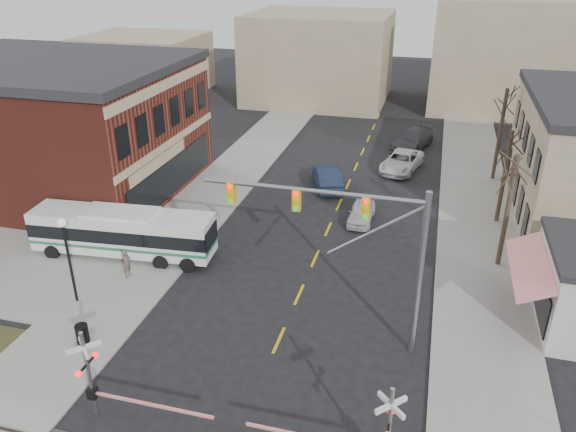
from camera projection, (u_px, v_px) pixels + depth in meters
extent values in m
plane|color=black|center=(267.00, 368.00, 24.90)|extent=(160.00, 160.00, 0.00)
cube|color=gray|center=(225.00, 181.00, 44.48)|extent=(5.00, 60.00, 0.12)
cube|color=gray|center=(475.00, 207.00, 40.07)|extent=(5.00, 60.00, 0.12)
cube|color=tan|center=(170.00, 143.00, 39.73)|extent=(0.10, 15.00, 0.50)
cube|color=tan|center=(165.00, 85.00, 37.95)|extent=(0.10, 15.00, 0.70)
cube|color=black|center=(173.00, 176.00, 40.82)|extent=(0.08, 13.00, 2.60)
cube|color=red|center=(529.00, 265.00, 27.08)|extent=(1.68, 6.00, 0.87)
cylinder|color=#382B21|center=(507.00, 211.00, 31.38)|extent=(0.28, 0.28, 6.75)
cylinder|color=#382B21|center=(504.00, 177.00, 36.63)|extent=(0.28, 0.28, 6.30)
cylinder|color=#382B21|center=(500.00, 135.00, 43.35)|extent=(0.28, 0.28, 7.20)
cube|color=silver|center=(123.00, 231.00, 33.25)|extent=(11.05, 3.25, 2.36)
cube|color=black|center=(122.00, 229.00, 33.19)|extent=(11.09, 3.30, 0.82)
cube|color=#236B47|center=(124.00, 240.00, 33.51)|extent=(11.09, 3.30, 0.18)
cylinder|color=black|center=(125.00, 249.00, 33.76)|extent=(1.10, 2.43, 0.91)
cylinder|color=gray|center=(419.00, 277.00, 24.26)|extent=(0.28, 0.28, 8.00)
cylinder|color=gray|center=(311.00, 191.00, 23.86)|extent=(9.72, 0.20, 0.20)
cube|color=gold|center=(366.00, 207.00, 23.53)|extent=(0.35, 0.30, 1.00)
cube|color=gold|center=(297.00, 200.00, 24.23)|extent=(0.35, 0.30, 1.00)
cube|color=gold|center=(231.00, 193.00, 24.93)|extent=(0.35, 0.30, 1.00)
cylinder|color=gray|center=(89.00, 375.00, 21.62)|extent=(0.16, 0.16, 4.00)
cube|color=silver|center=(84.00, 348.00, 21.05)|extent=(1.00, 1.00, 0.18)
cube|color=silver|center=(84.00, 348.00, 21.05)|extent=(1.00, 1.00, 0.18)
sphere|color=#FF0C0C|center=(78.00, 374.00, 20.92)|extent=(0.26, 0.26, 0.26)
sphere|color=#FF0C0C|center=(95.00, 355.00, 21.88)|extent=(0.26, 0.26, 0.26)
cube|color=black|center=(92.00, 392.00, 22.01)|extent=(0.35, 0.35, 0.50)
cube|color=#FF0C0C|center=(153.00, 405.00, 21.40)|extent=(5.00, 0.10, 0.10)
cube|color=silver|center=(391.00, 405.00, 18.42)|extent=(1.00, 1.00, 0.18)
cube|color=silver|center=(391.00, 405.00, 18.42)|extent=(1.00, 1.00, 0.18)
sphere|color=#FF0C0C|center=(391.00, 411.00, 19.25)|extent=(0.26, 0.26, 0.26)
cylinder|color=black|center=(70.00, 264.00, 28.48)|extent=(0.14, 0.14, 4.40)
sphere|color=silver|center=(62.00, 223.00, 27.46)|extent=(0.44, 0.44, 0.44)
cylinder|color=black|center=(82.00, 334.00, 26.18)|extent=(0.60, 0.60, 0.92)
imported|color=silver|center=(361.00, 212.00, 37.88)|extent=(1.60, 3.90, 1.32)
imported|color=#162037|center=(328.00, 177.00, 43.11)|extent=(3.39, 5.50, 1.71)
imported|color=silver|center=(402.00, 162.00, 46.46)|extent=(3.68, 5.94, 1.53)
imported|color=#434348|center=(413.00, 139.00, 51.52)|extent=(4.13, 6.38, 1.72)
imported|color=#594B47|center=(127.00, 263.00, 31.22)|extent=(0.44, 0.63, 1.67)
imported|color=#394265|center=(133.00, 238.00, 34.10)|extent=(0.90, 0.92, 1.50)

